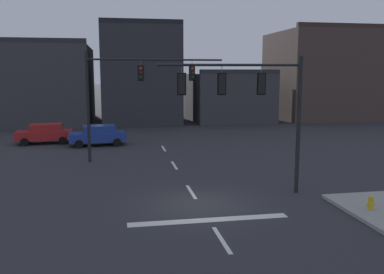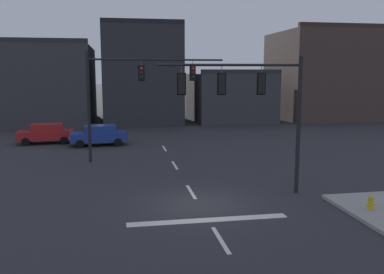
# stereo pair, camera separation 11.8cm
# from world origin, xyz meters

# --- Properties ---
(ground_plane) EXTENTS (400.00, 400.00, 0.00)m
(ground_plane) POSITION_xyz_m (0.00, 0.00, 0.00)
(ground_plane) COLOR #2B2B30
(stop_bar_paint) EXTENTS (6.40, 0.50, 0.01)m
(stop_bar_paint) POSITION_xyz_m (0.00, -2.00, 0.00)
(stop_bar_paint) COLOR silver
(stop_bar_paint) RESTS_ON ground
(lane_centreline) EXTENTS (0.16, 26.40, 0.01)m
(lane_centreline) POSITION_xyz_m (0.00, 2.00, 0.00)
(lane_centreline) COLOR silver
(lane_centreline) RESTS_ON ground
(signal_mast_near_side) EXTENTS (6.73, 0.89, 6.56)m
(signal_mast_near_side) POSITION_xyz_m (2.83, 1.25, 4.59)
(signal_mast_near_side) COLOR black
(signal_mast_near_side) RESTS_ON ground
(signal_mast_far_side) EXTENTS (8.95, 0.46, 7.17)m
(signal_mast_far_side) POSITION_xyz_m (-2.68, 10.06, 4.91)
(signal_mast_far_side) COLOR black
(signal_mast_far_side) RESTS_ON ground
(car_lot_nearside) EXTENTS (4.58, 2.26, 1.61)m
(car_lot_nearside) POSITION_xyz_m (-4.99, 16.29, 0.86)
(car_lot_nearside) COLOR navy
(car_lot_nearside) RESTS_ON ground
(car_lot_middle) EXTENTS (4.55, 2.16, 1.61)m
(car_lot_middle) POSITION_xyz_m (-9.30, 18.02, 0.86)
(car_lot_middle) COLOR #A81E1E
(car_lot_middle) RESTS_ON ground
(fire_hydrant) EXTENTS (0.40, 0.30, 0.75)m
(fire_hydrant) POSITION_xyz_m (6.77, -2.34, 0.33)
(fire_hydrant) COLOR gold
(fire_hydrant) RESTS_ON ground
(building_row) EXTENTS (57.57, 13.72, 11.27)m
(building_row) POSITION_xyz_m (8.97, 32.93, 4.68)
(building_row) COLOR #38383D
(building_row) RESTS_ON ground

